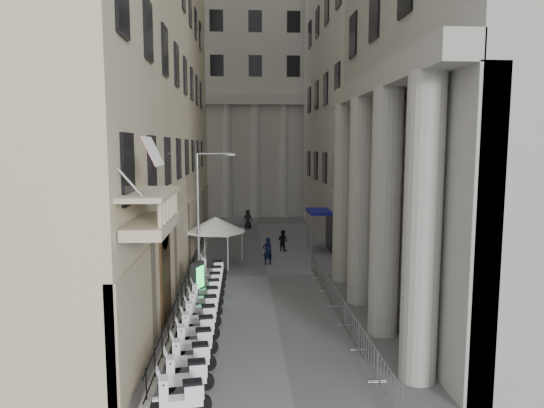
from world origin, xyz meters
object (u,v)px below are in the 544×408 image
Objects in this scene: info_kiosk at (198,281)px; pedestrian_a at (267,251)px; street_lamp at (202,202)px; pedestrian_b at (283,241)px; security_tent at (210,223)px.

pedestrian_a is at bearing 86.18° from info_kiosk.
street_lamp is 4.66× the size of pedestrian_b.
info_kiosk is 12.25m from pedestrian_b.
info_kiosk is at bearing -91.02° from security_tent.
info_kiosk reaches higher than pedestrian_a.
pedestrian_a is (3.87, 7.06, -0.09)m from info_kiosk.
security_tent is at bearing 78.37° from street_lamp.
pedestrian_a is at bearing 110.33° from pedestrian_b.
pedestrian_b is at bearing -131.54° from pedestrian_a.
street_lamp reaches higher than pedestrian_b.
pedestrian_b is (1.34, 4.03, -0.11)m from pedestrian_a.
security_tent is 2.16× the size of pedestrian_a.
security_tent reaches higher than pedestrian_a.
street_lamp is 4.07× the size of pedestrian_a.
street_lamp reaches higher than security_tent.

